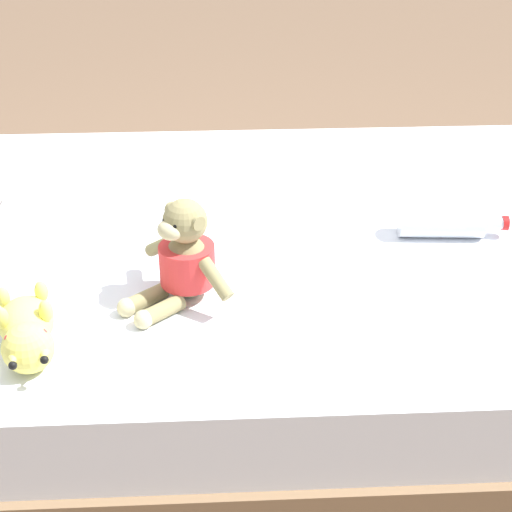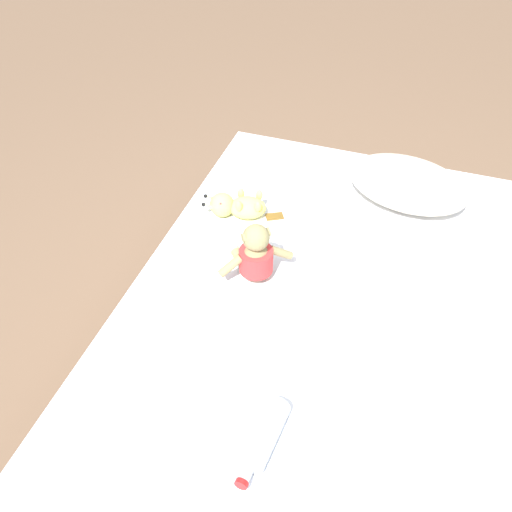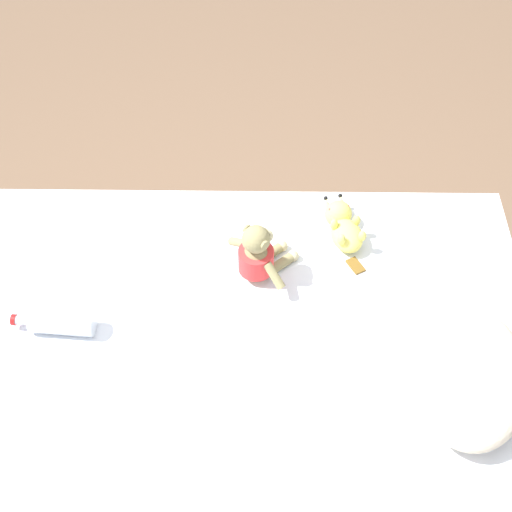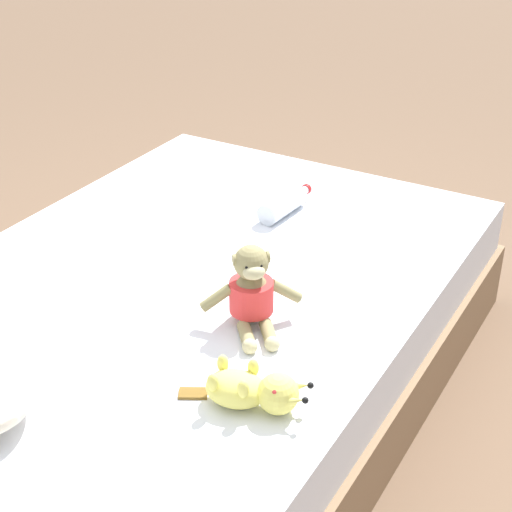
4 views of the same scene
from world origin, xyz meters
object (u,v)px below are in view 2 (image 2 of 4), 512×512
object	(u,v)px
plush_monkey	(255,255)
glass_bottle	(264,436)
pillow	(408,184)
plush_yellow_creature	(237,206)
bed	(324,353)

from	to	relation	value
plush_monkey	glass_bottle	xyz separation A→B (m)	(0.25, -0.64, -0.06)
pillow	plush_monkey	size ratio (longest dim) A/B	2.23
pillow	plush_yellow_creature	bearing A→B (deg)	-151.63
plush_monkey	pillow	bearing A→B (deg)	55.18
bed	plush_monkey	distance (m)	0.45
plush_monkey	plush_yellow_creature	world-z (taller)	plush_monkey
pillow	plush_monkey	xyz separation A→B (m)	(-0.45, -0.64, 0.02)
pillow	plush_monkey	distance (m)	0.78
plush_yellow_creature	bed	bearing A→B (deg)	-39.90
plush_yellow_creature	glass_bottle	xyz separation A→B (m)	(0.43, -0.95, -0.01)
pillow	bed	bearing A→B (deg)	-101.24
pillow	plush_yellow_creature	size ratio (longest dim) A/B	1.74
bed	pillow	xyz separation A→B (m)	(0.15, 0.74, 0.29)
bed	plush_yellow_creature	distance (m)	0.68
bed	plush_yellow_creature	bearing A→B (deg)	140.10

